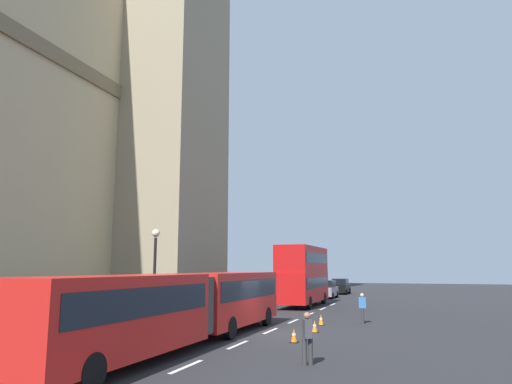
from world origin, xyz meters
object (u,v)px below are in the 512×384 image
at_px(articulated_bus, 186,302).
at_px(pedestrian_near_cones, 307,336).
at_px(sedan_trailing, 341,286).
at_px(sedan_lead, 327,289).
at_px(double_decker_bus, 303,273).
at_px(traffic_cone_east, 321,320).
at_px(traffic_cone_middle, 315,327).
at_px(pedestrian_by_kerb, 362,307).
at_px(traffic_cone_west, 294,336).
at_px(street_lamp, 155,269).

bearing_deg(articulated_bus, pedestrian_near_cones, -111.34).
bearing_deg(sedan_trailing, sedan_lead, 178.76).
distance_m(articulated_bus, sedan_trailing, 40.83).
xyz_separation_m(double_decker_bus, sedan_trailing, (19.52, -0.10, -1.79)).
height_order(articulated_bus, sedan_lead, articulated_bus).
height_order(traffic_cone_east, pedestrian_near_cones, pedestrian_near_cones).
xyz_separation_m(sedan_lead, traffic_cone_middle, (-26.71, -4.31, -0.63)).
xyz_separation_m(sedan_lead, pedestrian_near_cones, (-34.55, -5.72, -0.00)).
height_order(double_decker_bus, sedan_trailing, double_decker_bus).
distance_m(articulated_bus, traffic_cone_east, 9.70).
distance_m(double_decker_bus, traffic_cone_east, 13.38).
relative_size(sedan_lead, traffic_cone_middle, 7.59).
distance_m(articulated_bus, pedestrian_by_kerb, 12.02).
height_order(double_decker_bus, pedestrian_by_kerb, double_decker_bus).
distance_m(traffic_cone_west, traffic_cone_middle, 3.39).
relative_size(double_decker_bus, traffic_cone_west, 16.10).
relative_size(traffic_cone_middle, pedestrian_near_cones, 0.34).
xyz_separation_m(sedan_trailing, traffic_cone_east, (-32.08, -3.83, -0.63)).
height_order(double_decker_bus, pedestrian_near_cones, double_decker_bus).
bearing_deg(double_decker_bus, articulated_bus, -180.00).
bearing_deg(double_decker_bus, sedan_lead, 0.43).
distance_m(sedan_trailing, traffic_cone_east, 32.31).
bearing_deg(traffic_cone_east, sedan_trailing, 6.81).
height_order(sedan_trailing, traffic_cone_west, sedan_trailing).
relative_size(articulated_bus, traffic_cone_west, 31.41).
bearing_deg(traffic_cone_west, sedan_lead, 7.79).
distance_m(articulated_bus, street_lamp, 6.86).
relative_size(traffic_cone_east, pedestrian_by_kerb, 0.34).
bearing_deg(sedan_trailing, traffic_cone_east, -173.19).
height_order(articulated_bus, double_decker_bus, double_decker_bus).
relative_size(double_decker_bus, pedestrian_near_cones, 5.52).
bearing_deg(pedestrian_near_cones, street_lamp, 54.59).
distance_m(sedan_lead, pedestrian_by_kerb, 22.83).
bearing_deg(sedan_lead, traffic_cone_middle, -170.84).
bearing_deg(double_decker_bus, sedan_trailing, -0.30).
bearing_deg(traffic_cone_east, double_decker_bus, 17.37).
height_order(traffic_cone_east, pedestrian_by_kerb, pedestrian_by_kerb).
height_order(sedan_lead, traffic_cone_east, sedan_lead).
bearing_deg(pedestrian_by_kerb, sedan_trailing, 11.03).
xyz_separation_m(articulated_bus, street_lamp, (5.01, 4.51, 1.31)).
bearing_deg(articulated_bus, double_decker_bus, 0.00).
bearing_deg(articulated_bus, street_lamp, 41.99).
relative_size(double_decker_bus, street_lamp, 1.77).
distance_m(double_decker_bus, pedestrian_by_kerb, 12.63).
distance_m(sedan_lead, traffic_cone_west, 30.38).
bearing_deg(pedestrian_by_kerb, articulated_bus, 149.75).
bearing_deg(sedan_trailing, traffic_cone_west, -174.17).
height_order(sedan_lead, traffic_cone_middle, sedan_lead).
xyz_separation_m(traffic_cone_west, traffic_cone_east, (6.49, 0.11, 0.00)).
relative_size(sedan_trailing, traffic_cone_west, 7.59).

